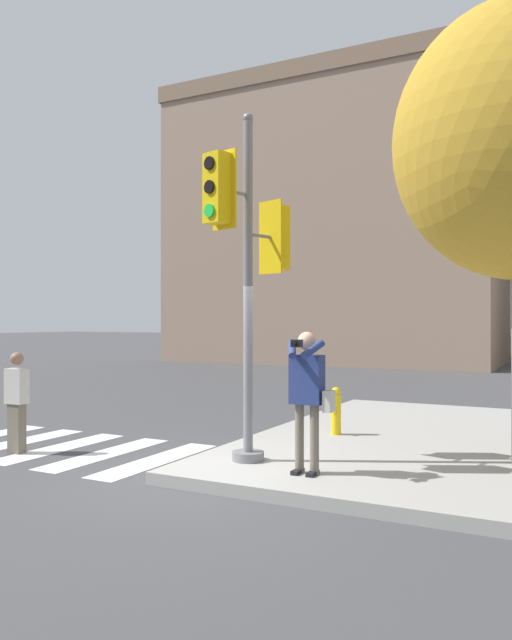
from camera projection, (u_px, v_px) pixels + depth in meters
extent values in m
plane|color=#424244|center=(201.00, 480.00, 7.93)|extent=(160.00, 160.00, 0.00)
cube|color=silver|center=(156.00, 460.00, 9.08)|extent=(0.50, 2.57, 0.01)
cube|color=silver|center=(106.00, 454.00, 9.52)|extent=(0.50, 2.57, 0.01)
cube|color=silver|center=(60.00, 448.00, 9.96)|extent=(0.50, 2.57, 0.01)
cube|color=silver|center=(17.00, 442.00, 10.40)|extent=(0.50, 2.57, 0.01)
cylinder|color=slate|center=(248.00, 456.00, 8.37)|extent=(0.43, 0.43, 0.12)
cylinder|color=slate|center=(248.00, 286.00, 8.37)|extent=(0.13, 0.13, 4.44)
sphere|color=slate|center=(248.00, 118.00, 8.37)|extent=(0.14, 0.14, 0.14)
cylinder|color=slate|center=(261.00, 236.00, 8.55)|extent=(0.16, 0.38, 0.05)
cube|color=#E5B70C|center=(277.00, 238.00, 8.77)|extent=(0.36, 0.32, 0.90)
cube|color=#E5B70C|center=(270.00, 237.00, 8.68)|extent=(0.41, 0.15, 1.02)
cylinder|color=black|center=(283.00, 218.00, 8.87)|extent=(0.17, 0.08, 0.17)
cylinder|color=black|center=(283.00, 239.00, 8.87)|extent=(0.17, 0.08, 0.17)
cylinder|color=green|center=(283.00, 260.00, 8.87)|extent=(0.17, 0.08, 0.17)
cylinder|color=slate|center=(234.00, 192.00, 8.19)|extent=(0.15, 0.38, 0.05)
cube|color=#E5B70C|center=(217.00, 188.00, 7.96)|extent=(0.35, 0.31, 0.90)
cube|color=#E5B70C|center=(225.00, 190.00, 8.06)|extent=(0.41, 0.14, 1.02)
cylinder|color=black|center=(209.00, 163.00, 7.86)|extent=(0.17, 0.08, 0.17)
cylinder|color=black|center=(209.00, 187.00, 7.86)|extent=(0.17, 0.08, 0.17)
cylinder|color=green|center=(209.00, 211.00, 7.86)|extent=(0.17, 0.08, 0.17)
cube|color=black|center=(297.00, 472.00, 7.65)|extent=(0.09, 0.24, 0.05)
cube|color=black|center=(313.00, 473.00, 7.55)|extent=(0.09, 0.24, 0.05)
cylinder|color=#6B6051|center=(299.00, 438.00, 7.70)|extent=(0.11, 0.11, 0.85)
cylinder|color=#6B6051|center=(314.00, 439.00, 7.61)|extent=(0.11, 0.11, 0.85)
cube|color=navy|center=(307.00, 379.00, 7.65)|extent=(0.40, 0.22, 0.60)
sphere|color=tan|center=(307.00, 341.00, 7.66)|extent=(0.22, 0.22, 0.22)
cube|color=black|center=(297.00, 343.00, 7.38)|extent=(0.12, 0.10, 0.09)
cylinder|color=black|center=(294.00, 344.00, 7.32)|extent=(0.06, 0.08, 0.06)
cylinder|color=navy|center=(292.00, 349.00, 7.59)|extent=(0.23, 0.35, 0.23)
cylinder|color=navy|center=(313.00, 349.00, 7.47)|extent=(0.23, 0.35, 0.23)
cube|color=#B7B2A8|center=(329.00, 401.00, 7.54)|extent=(0.10, 0.20, 0.26)
cube|color=#6B6051|center=(17.00, 428.00, 9.57)|extent=(0.24, 0.16, 0.76)
cube|color=beige|center=(17.00, 386.00, 9.57)|extent=(0.34, 0.20, 0.54)
sphere|color=#8C664C|center=(17.00, 359.00, 9.57)|extent=(0.20, 0.20, 0.20)
cylinder|color=yellow|center=(336.00, 414.00, 10.28)|extent=(0.17, 0.17, 0.66)
sphere|color=yellow|center=(336.00, 392.00, 10.28)|extent=(0.15, 0.15, 0.15)
cylinder|color=yellow|center=(334.00, 411.00, 10.18)|extent=(0.08, 0.06, 0.08)
cube|color=gray|center=(335.00, 232.00, 31.37)|extent=(15.69, 8.03, 13.02)
cube|color=#7A604C|center=(335.00, 95.00, 31.38)|extent=(15.89, 8.23, 0.80)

